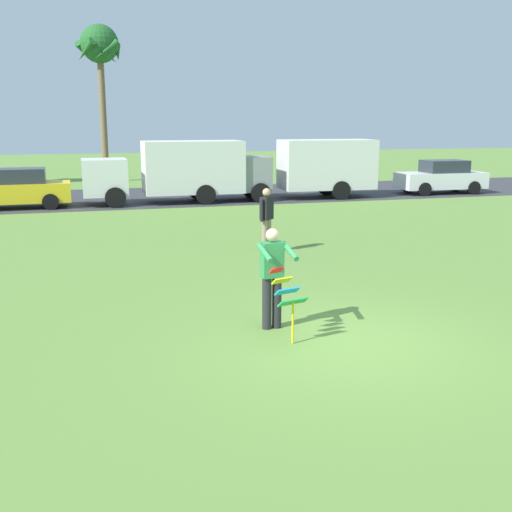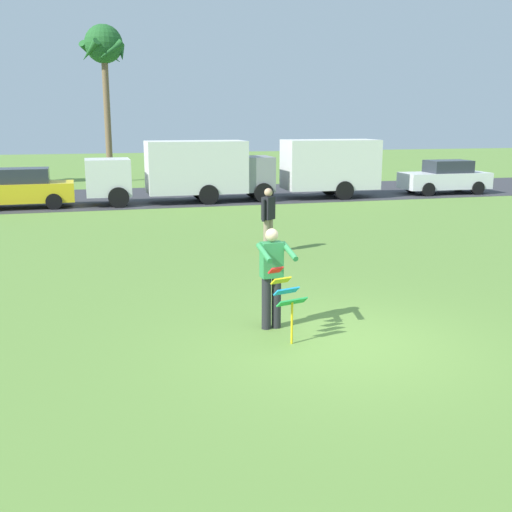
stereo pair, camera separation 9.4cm
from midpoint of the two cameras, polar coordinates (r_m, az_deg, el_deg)
ground_plane at (r=10.02m, az=8.58°, el=-7.99°), size 120.00×120.00×0.00m
road_strip at (r=29.17m, az=-7.48°, el=5.54°), size 120.00×8.00×0.01m
person_kite_flyer at (r=10.31m, az=1.75°, el=-1.72°), size 0.56×0.67×1.73m
kite_held at (r=9.79m, az=3.12°, el=-3.51°), size 0.53×0.70×1.16m
parked_car_yellow at (r=26.58m, az=-20.90°, el=5.83°), size 4.24×1.90×1.60m
parked_truck_white_box at (r=26.64m, az=-7.25°, el=7.93°), size 6.70×2.13×2.62m
parked_truck_grey_van at (r=28.16m, az=5.37°, el=8.22°), size 6.75×2.25×2.62m
parked_car_white at (r=31.24m, az=17.23°, el=6.96°), size 4.24×1.91×1.60m
palm_tree_right_near at (r=36.91m, az=-13.84°, el=17.98°), size 2.58×2.71×8.66m
person_walker_near at (r=16.38m, az=1.31°, el=3.54°), size 0.45×0.41×1.73m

